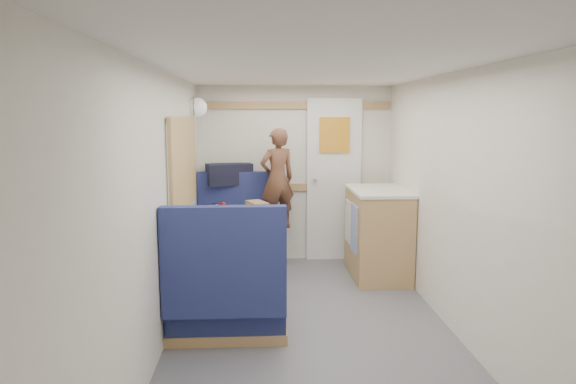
{
  "coord_description": "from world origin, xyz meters",
  "views": [
    {
      "loc": [
        -0.38,
        -3.59,
        1.68
      ],
      "look_at": [
        -0.15,
        0.9,
        1.0
      ],
      "focal_mm": 32.0,
      "sensor_mm": 36.0,
      "label": 1
    }
  ],
  "objects": [
    {
      "name": "side_window",
      "position": [
        -1.08,
        1.0,
        1.25
      ],
      "size": [
        0.04,
        1.3,
        0.72
      ],
      "primitive_type": "cube",
      "color": "#96A087",
      "rests_on": "wall_left"
    },
    {
      "name": "bread_loaf",
      "position": [
        -0.43,
        1.38,
        0.78
      ],
      "size": [
        0.24,
        0.3,
        0.11
      ],
      "primitive_type": "cube",
      "rotation": [
        0.0,
        0.0,
        0.39
      ],
      "color": "olive",
      "rests_on": "dinette_table"
    },
    {
      "name": "dome_light",
      "position": [
        -1.04,
        1.85,
        1.75
      ],
      "size": [
        0.2,
        0.2,
        0.2
      ],
      "primitive_type": "sphere",
      "color": "white",
      "rests_on": "wall_left"
    },
    {
      "name": "tumbler_mid",
      "position": [
        -0.84,
        1.3,
        0.77
      ],
      "size": [
        0.07,
        0.07,
        0.11
      ],
      "primitive_type": "cylinder",
      "color": "white",
      "rests_on": "dinette_table"
    },
    {
      "name": "wine_glass",
      "position": [
        -0.74,
        1.06,
        0.84
      ],
      "size": [
        0.08,
        0.08,
        0.17
      ],
      "color": "white",
      "rests_on": "dinette_table"
    },
    {
      "name": "duffel_bag",
      "position": [
        -0.74,
        2.12,
        1.02
      ],
      "size": [
        0.54,
        0.37,
        0.24
      ],
      "primitive_type": "cube",
      "rotation": [
        0.0,
        0.0,
        0.29
      ],
      "color": "black",
      "rests_on": "ledge"
    },
    {
      "name": "orange_fruit",
      "position": [
        -0.49,
        0.85,
        0.78
      ],
      "size": [
        0.08,
        0.08,
        0.08
      ],
      "primitive_type": "sphere",
      "color": "orange",
      "rests_on": "tray"
    },
    {
      "name": "wall_back",
      "position": [
        0.0,
        2.25,
        1.0
      ],
      "size": [
        2.2,
        0.02,
        2.0
      ],
      "primitive_type": "cube",
      "color": "silver",
      "rests_on": "floor"
    },
    {
      "name": "rear_door",
      "position": [
        0.45,
        2.22,
        0.97
      ],
      "size": [
        0.62,
        0.12,
        1.86
      ],
      "color": "white",
      "rests_on": "wall_back"
    },
    {
      "name": "tray",
      "position": [
        -0.58,
        0.88,
        0.73
      ],
      "size": [
        0.32,
        0.39,
        0.02
      ],
      "primitive_type": "cube",
      "rotation": [
        0.0,
        0.0,
        0.16
      ],
      "color": "white",
      "rests_on": "dinette_table"
    },
    {
      "name": "salt_grinder",
      "position": [
        -0.66,
        0.94,
        0.77
      ],
      "size": [
        0.04,
        0.04,
        0.09
      ],
      "primitive_type": "cylinder",
      "color": "white",
      "rests_on": "dinette_table"
    },
    {
      "name": "wall_right",
      "position": [
        1.1,
        0.0,
        1.0
      ],
      "size": [
        0.02,
        4.5,
        2.0
      ],
      "primitive_type": "cube",
      "color": "silver",
      "rests_on": "floor"
    },
    {
      "name": "galley_counter",
      "position": [
        0.82,
        1.55,
        0.47
      ],
      "size": [
        0.57,
        0.92,
        0.92
      ],
      "color": "#A4834A",
      "rests_on": "floor"
    },
    {
      "name": "oak_trim_low",
      "position": [
        0.0,
        2.23,
        0.85
      ],
      "size": [
        2.15,
        0.02,
        0.08
      ],
      "primitive_type": "cube",
      "color": "#A4834A",
      "rests_on": "wall_back"
    },
    {
      "name": "oak_trim_high",
      "position": [
        0.0,
        2.23,
        1.78
      ],
      "size": [
        2.15,
        0.02,
        0.08
      ],
      "primitive_type": "cube",
      "color": "#A4834A",
      "rests_on": "wall_back"
    },
    {
      "name": "pepper_grinder",
      "position": [
        -0.65,
        1.09,
        0.77
      ],
      "size": [
        0.04,
        0.04,
        0.1
      ],
      "primitive_type": "cylinder",
      "color": "black",
      "rests_on": "dinette_table"
    },
    {
      "name": "person",
      "position": [
        -0.21,
        1.89,
        0.99
      ],
      "size": [
        0.47,
        0.4,
        1.09
      ],
      "primitive_type": "imported",
      "rotation": [
        0.0,
        0.0,
        3.55
      ],
      "color": "brown",
      "rests_on": "bench_far"
    },
    {
      "name": "dinette_table",
      "position": [
        -0.65,
        1.0,
        0.57
      ],
      "size": [
        0.62,
        0.92,
        0.72
      ],
      "color": "white",
      "rests_on": "floor"
    },
    {
      "name": "ledge",
      "position": [
        -0.65,
        2.12,
        0.88
      ],
      "size": [
        0.9,
        0.14,
        0.04
      ],
      "primitive_type": "cube",
      "color": "#A4834A",
      "rests_on": "bench_far"
    },
    {
      "name": "bench_near",
      "position": [
        -0.65,
        0.14,
        0.3
      ],
      "size": [
        0.9,
        0.59,
        1.05
      ],
      "color": "navy",
      "rests_on": "floor"
    },
    {
      "name": "tumbler_right",
      "position": [
        -0.67,
        1.25,
        0.77
      ],
      "size": [
        0.06,
        0.06,
        0.1
      ],
      "primitive_type": "cylinder",
      "color": "silver",
      "rests_on": "dinette_table"
    },
    {
      "name": "ceiling",
      "position": [
        0.0,
        0.0,
        2.0
      ],
      "size": [
        4.5,
        4.5,
        0.0
      ],
      "primitive_type": "plane",
      "rotation": [
        3.14,
        0.0,
        0.0
      ],
      "color": "silver",
      "rests_on": "wall_back"
    },
    {
      "name": "beer_glass",
      "position": [
        -0.53,
        1.08,
        0.77
      ],
      "size": [
        0.07,
        0.07,
        0.1
      ],
      "primitive_type": "cylinder",
      "color": "#924315",
      "rests_on": "dinette_table"
    },
    {
      "name": "bench_far",
      "position": [
        -0.65,
        1.86,
        0.3
      ],
      "size": [
        0.9,
        0.59,
        1.05
      ],
      "color": "navy",
      "rests_on": "floor"
    },
    {
      "name": "cheese_block",
      "position": [
        -0.58,
        0.62,
        0.75
      ],
      "size": [
        0.1,
        0.07,
        0.03
      ],
      "primitive_type": "cube",
      "rotation": [
        0.0,
        0.0,
        0.18
      ],
      "color": "#E3DC83",
      "rests_on": "tray"
    },
    {
      "name": "tumbler_left",
      "position": [
        -0.82,
        0.64,
        0.78
      ],
      "size": [
        0.07,
        0.07,
        0.11
      ],
      "primitive_type": "cylinder",
      "color": "silver",
      "rests_on": "dinette_table"
    },
    {
      "name": "wall_left",
      "position": [
        -1.1,
        0.0,
        1.0
      ],
      "size": [
        0.02,
        4.5,
        2.0
      ],
      "primitive_type": "cube",
      "color": "silver",
      "rests_on": "floor"
    },
    {
      "name": "floor",
      "position": [
        0.0,
        0.0,
        0.0
      ],
      "size": [
        4.5,
        4.5,
        0.0
      ],
      "primitive_type": "plane",
      "color": "#515156",
      "rests_on": "ground"
    }
  ]
}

